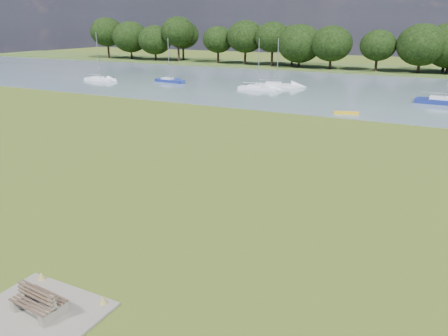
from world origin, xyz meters
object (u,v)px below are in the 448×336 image
at_px(sailboat_1, 169,80).
at_px(sailboat_5, 100,78).
at_px(kayak, 346,113).
at_px(sailboat_4, 444,100).
at_px(sailboat_2, 276,84).
at_px(sailboat_3, 258,87).
at_px(bench_pair, 39,301).

bearing_deg(sailboat_1, sailboat_5, -155.09).
xyz_separation_m(kayak, sailboat_4, (9.02, 10.96, 0.40)).
height_order(sailboat_2, sailboat_4, sailboat_4).
bearing_deg(kayak, sailboat_3, 127.13).
height_order(sailboat_1, sailboat_3, sailboat_3).
xyz_separation_m(sailboat_4, sailboat_5, (-51.13, -1.90, -0.12)).
height_order(sailboat_3, sailboat_4, sailboat_4).
xyz_separation_m(bench_pair, sailboat_5, (-40.06, 47.28, -0.03)).
xyz_separation_m(bench_pair, kayak, (2.05, 38.23, -0.31)).
height_order(kayak, sailboat_5, sailboat_5).
bearing_deg(sailboat_4, sailboat_5, -173.98).
bearing_deg(bench_pair, sailboat_3, 109.15).
relative_size(sailboat_4, sailboat_5, 1.13).
xyz_separation_m(sailboat_1, sailboat_5, (-11.26, -3.64, -0.01)).
relative_size(sailboat_2, sailboat_3, 0.98).
bearing_deg(sailboat_4, sailboat_3, -177.73).
xyz_separation_m(sailboat_1, sailboat_3, (15.82, -1.06, -0.02)).
xyz_separation_m(sailboat_3, sailboat_4, (24.06, -0.68, 0.14)).
distance_m(sailboat_3, sailboat_4, 24.07).
bearing_deg(bench_pair, kayak, 91.48).
bearing_deg(sailboat_1, sailboat_2, 15.57).
relative_size(sailboat_1, sailboat_5, 0.89).
distance_m(sailboat_2, sailboat_5, 29.21).
bearing_deg(sailboat_3, sailboat_1, 170.76).
height_order(sailboat_1, sailboat_4, sailboat_4).
bearing_deg(sailboat_3, sailboat_4, -7.03).
bearing_deg(sailboat_1, sailboat_3, 3.17).
bearing_deg(sailboat_5, sailboat_2, 11.15).
xyz_separation_m(bench_pair, sailboat_3, (-12.99, 49.87, -0.05)).
distance_m(sailboat_1, sailboat_5, 11.83).
bearing_deg(sailboat_5, bench_pair, -50.92).
xyz_separation_m(sailboat_2, sailboat_5, (-28.54, -6.25, -0.02)).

